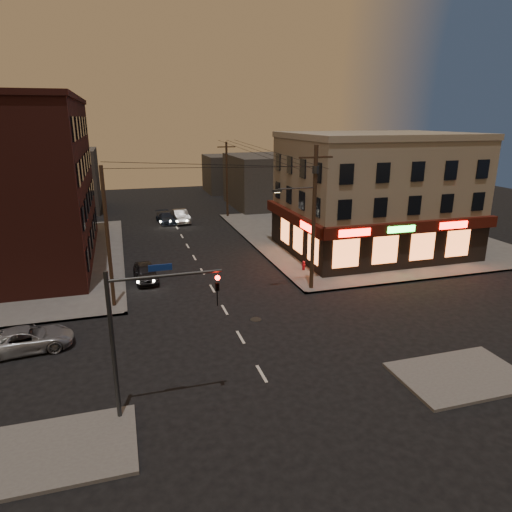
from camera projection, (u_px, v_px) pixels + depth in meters
name	position (u px, v px, depth m)	size (l,w,h in m)	color
ground	(240.00, 337.00, 25.68)	(120.00, 120.00, 0.00)	black
sidewalk_ne	(359.00, 235.00, 48.02)	(24.00, 28.00, 0.15)	#514F4C
pizza_building	(373.00, 194.00, 40.82)	(15.85, 12.85, 10.50)	gray
brick_apartment	(9.00, 184.00, 37.19)	(12.00, 20.00, 13.00)	#451A16
bg_building_ne_a	(268.00, 181.00, 63.35)	(10.00, 12.00, 7.00)	#3F3D3A
bg_building_nw	(62.00, 181.00, 59.45)	(9.00, 10.00, 8.00)	#3F3D3A
bg_building_ne_b	(230.00, 174.00, 75.78)	(8.00, 8.00, 6.00)	#3F3D3A
utility_pole_main	(312.00, 211.00, 31.16)	(4.20, 0.44, 10.00)	#382619
utility_pole_far	(227.00, 180.00, 55.54)	(0.26, 0.26, 9.00)	#382619
utility_pole_west	(108.00, 238.00, 28.42)	(0.24, 0.24, 9.00)	#382619
traffic_signal	(138.00, 323.00, 17.81)	(4.49, 0.32, 6.47)	#333538
suv_cross	(27.00, 339.00, 24.06)	(2.14, 4.65, 1.29)	gray
sedan_near	(145.00, 272.00, 34.38)	(1.62, 4.03, 1.37)	black
sedan_mid	(181.00, 216.00, 53.83)	(1.57, 4.51, 1.49)	slate
sedan_far	(166.00, 218.00, 53.54)	(1.75, 4.31, 1.25)	#192132
fire_hydrant	(304.00, 265.00, 36.52)	(0.34, 0.34, 0.75)	maroon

